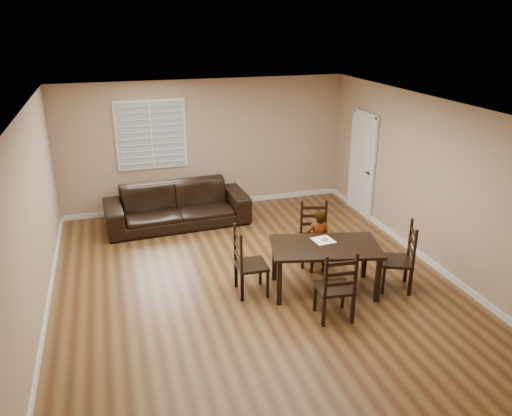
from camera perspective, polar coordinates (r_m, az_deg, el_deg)
The scene contains 11 objects.
ground at distance 7.84m, azimuth -0.36°, elevation -8.49°, with size 7.00×7.00×0.00m, color brown.
room at distance 7.29m, azimuth -0.52°, elevation 4.66°, with size 6.04×7.04×2.72m.
dining_table at distance 7.41m, azimuth 7.90°, elevation -4.88°, with size 1.74×1.23×0.74m.
chair_near at distance 8.39m, azimuth 6.59°, elevation -2.97°, with size 0.57×0.55×1.03m.
chair_far at distance 6.77m, azimuth 9.33°, elevation -9.35°, with size 0.51×0.48×1.04m.
chair_left at distance 7.33m, azimuth -1.50°, elevation -6.48°, with size 0.46×0.49×1.05m.
chair_right at distance 7.78m, azimuth 16.69°, elevation -5.69°, with size 0.60×0.62×1.06m.
child at distance 7.96m, azimuth 7.09°, elevation -3.81°, with size 0.39×0.26×1.07m, color gray.
napkin at distance 7.53m, azimuth 7.68°, elevation -3.67°, with size 0.29×0.29×0.00m, color silver.
donut at distance 7.52m, azimuth 7.84°, elevation -3.51°, with size 0.10×0.10×0.04m.
sofa at distance 9.88m, azimuth -9.00°, elevation 0.29°, with size 2.74×1.07×0.80m, color black.
Camera 1 is at (-1.91, -6.54, 3.88)m, focal length 35.00 mm.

